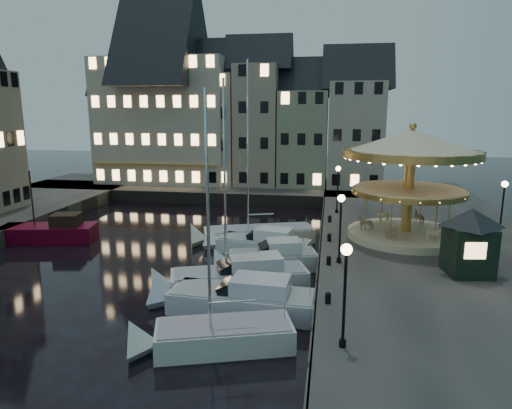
% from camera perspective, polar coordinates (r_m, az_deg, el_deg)
% --- Properties ---
extents(ground, '(160.00, 160.00, 0.00)m').
position_cam_1_polar(ground, '(28.35, -4.68, -9.61)').
color(ground, black).
rests_on(ground, ground).
extents(quay_east, '(16.00, 56.00, 1.30)m').
position_cam_1_polar(quay_east, '(33.88, 21.77, -5.66)').
color(quay_east, '#474442').
rests_on(quay_east, ground).
extents(quay_north, '(44.00, 12.00, 1.30)m').
position_cam_1_polar(quay_north, '(56.34, -5.76, 1.93)').
color(quay_north, '#474442').
rests_on(quay_north, ground).
extents(quaywall_e, '(0.15, 44.00, 1.30)m').
position_cam_1_polar(quaywall_e, '(33.04, 8.06, -5.33)').
color(quaywall_e, '#47423A').
rests_on(quaywall_e, ground).
extents(quaywall_n, '(48.00, 0.15, 1.30)m').
position_cam_1_polar(quaywall_n, '(50.14, -5.32, 0.69)').
color(quaywall_n, '#47423A').
rests_on(quaywall_n, ground).
extents(streetlamp_a, '(0.44, 0.44, 4.17)m').
position_cam_1_polar(streetlamp_a, '(17.77, 11.09, -9.34)').
color(streetlamp_a, black).
rests_on(streetlamp_a, quay_east).
extents(streetlamp_b, '(0.44, 0.44, 4.17)m').
position_cam_1_polar(streetlamp_b, '(27.33, 10.52, -1.76)').
color(streetlamp_b, black).
rests_on(streetlamp_b, quay_east).
extents(streetlamp_c, '(0.44, 0.44, 4.17)m').
position_cam_1_polar(streetlamp_c, '(40.58, 10.19, 2.71)').
color(streetlamp_c, black).
rests_on(streetlamp_c, quay_east).
extents(streetlamp_d, '(0.44, 0.44, 4.17)m').
position_cam_1_polar(streetlamp_d, '(36.21, 28.48, 0.34)').
color(streetlamp_d, black).
rests_on(streetlamp_d, quay_east).
extents(bollard_a, '(0.30, 0.30, 0.57)m').
position_cam_1_polar(bollard_a, '(22.37, 8.99, -11.37)').
color(bollard_a, black).
rests_on(bollard_a, quay_east).
extents(bollard_b, '(0.30, 0.30, 0.57)m').
position_cam_1_polar(bollard_b, '(27.51, 9.09, -6.86)').
color(bollard_b, black).
rests_on(bollard_b, quay_east).
extents(bollard_c, '(0.30, 0.30, 0.57)m').
position_cam_1_polar(bollard_c, '(32.29, 9.15, -4.02)').
color(bollard_c, black).
rests_on(bollard_c, quay_east).
extents(bollard_d, '(0.30, 0.30, 0.57)m').
position_cam_1_polar(bollard_d, '(37.61, 9.20, -1.73)').
color(bollard_d, black).
rests_on(bollard_d, quay_east).
extents(townhouse_na, '(5.50, 8.00, 12.80)m').
position_cam_1_polar(townhouse_na, '(61.40, -15.96, 9.05)').
color(townhouse_na, gray).
rests_on(townhouse_na, quay_north).
extents(townhouse_nb, '(6.16, 8.00, 13.80)m').
position_cam_1_polar(townhouse_nb, '(59.28, -11.15, 9.68)').
color(townhouse_nb, slate).
rests_on(townhouse_nb, quay_north).
extents(townhouse_nc, '(6.82, 8.00, 14.80)m').
position_cam_1_polar(townhouse_nc, '(57.45, -5.41, 10.28)').
color(townhouse_nc, '#B7A18D').
rests_on(townhouse_nc, quay_north).
extents(townhouse_nd, '(5.50, 8.00, 15.80)m').
position_cam_1_polar(townhouse_nd, '(56.26, 0.36, 10.81)').
color(townhouse_nd, '#A08D7B').
rests_on(townhouse_nd, quay_north).
extents(townhouse_ne, '(6.16, 8.00, 12.80)m').
position_cam_1_polar(townhouse_ne, '(55.72, 5.98, 9.19)').
color(townhouse_ne, gray).
rests_on(townhouse_ne, quay_north).
extents(townhouse_nf, '(6.82, 8.00, 13.80)m').
position_cam_1_polar(townhouse_nf, '(55.67, 12.30, 9.50)').
color(townhouse_nf, '#A9A08F').
rests_on(townhouse_nf, quay_north).
extents(hotel_corner, '(17.60, 9.00, 16.80)m').
position_cam_1_polar(hotel_corner, '(59.23, -11.16, 11.13)').
color(hotel_corner, '#C3B49F').
rests_on(hotel_corner, quay_north).
extents(motorboat_a, '(7.08, 4.18, 11.78)m').
position_cam_1_polar(motorboat_a, '(20.93, -5.61, -16.23)').
color(motorboat_a, silver).
rests_on(motorboat_a, ground).
extents(motorboat_b, '(8.76, 3.01, 2.15)m').
position_cam_1_polar(motorboat_b, '(24.25, -2.54, -11.78)').
color(motorboat_b, silver).
rests_on(motorboat_b, ground).
extents(motorboat_c, '(8.90, 5.05, 11.98)m').
position_cam_1_polar(motorboat_c, '(27.03, -2.92, -9.14)').
color(motorboat_c, silver).
rests_on(motorboat_c, ground).
extents(motorboat_d, '(6.79, 3.83, 2.15)m').
position_cam_1_polar(motorboat_d, '(30.22, 1.37, -6.90)').
color(motorboat_d, silver).
rests_on(motorboat_d, ground).
extents(motorboat_e, '(7.77, 3.49, 2.15)m').
position_cam_1_polar(motorboat_e, '(33.39, 0.24, -5.05)').
color(motorboat_e, white).
rests_on(motorboat_e, ground).
extents(motorboat_f, '(9.57, 5.39, 12.87)m').
position_cam_1_polar(motorboat_f, '(36.18, -0.54, -3.88)').
color(motorboat_f, beige).
rests_on(motorboat_f, ground).
extents(red_fishing_boat, '(7.57, 3.89, 5.87)m').
position_cam_1_polar(red_fishing_boat, '(39.80, -24.31, -3.25)').
color(red_fishing_boat, '#59001A').
rests_on(red_fishing_boat, ground).
extents(carousel, '(9.32, 9.32, 8.15)m').
position_cam_1_polar(carousel, '(33.41, 18.75, 4.91)').
color(carousel, beige).
rests_on(carousel, quay_east).
extents(ticket_kiosk, '(3.65, 3.65, 4.27)m').
position_cam_1_polar(ticket_kiosk, '(27.75, 25.25, -2.89)').
color(ticket_kiosk, black).
rests_on(ticket_kiosk, quay_east).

